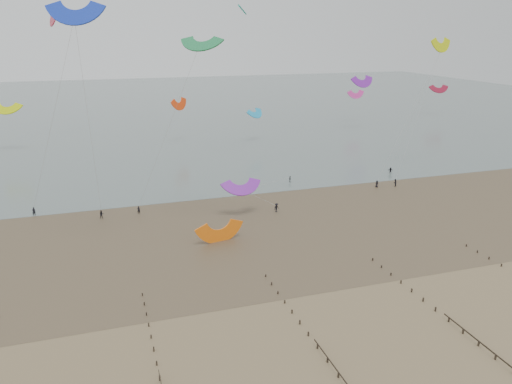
% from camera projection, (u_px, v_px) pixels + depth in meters
% --- Properties ---
extents(ground, '(500.00, 500.00, 0.00)m').
position_uv_depth(ground, '(266.00, 325.00, 62.02)').
color(ground, brown).
rests_on(ground, ground).
extents(sea_and_shore, '(500.00, 665.00, 0.03)m').
position_uv_depth(sea_and_shore, '(185.00, 229.00, 91.99)').
color(sea_and_shore, '#475654').
rests_on(sea_and_shore, ground).
extents(kitesurfer_lead, '(0.62, 0.42, 1.64)m').
position_uv_depth(kitesurfer_lead, '(139.00, 210.00, 99.40)').
color(kitesurfer_lead, black).
rests_on(kitesurfer_lead, ground).
extents(kitesurfers, '(120.85, 19.61, 1.87)m').
position_uv_depth(kitesurfers, '(336.00, 187.00, 113.76)').
color(kitesurfers, black).
rests_on(kitesurfers, ground).
extents(grounded_kite, '(8.42, 7.11, 4.10)m').
position_uv_depth(grounded_kite, '(220.00, 241.00, 86.59)').
color(grounded_kite, orange).
rests_on(grounded_kite, ground).
extents(kites_airborne, '(255.12, 109.14, 40.38)m').
position_uv_depth(kites_airborne, '(117.00, 85.00, 129.47)').
color(kites_airborne, '#FF3B08').
rests_on(kites_airborne, ground).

